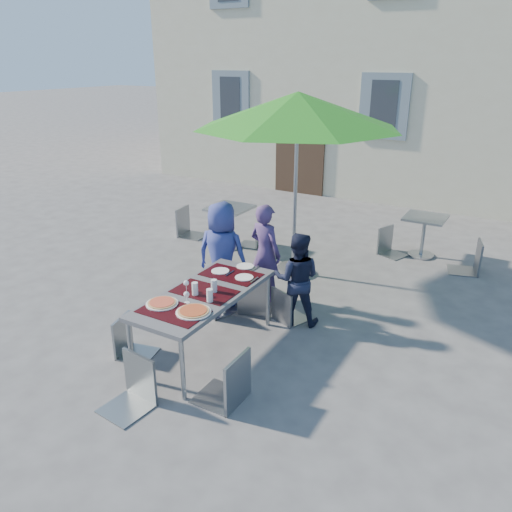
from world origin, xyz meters
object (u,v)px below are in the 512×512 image
Objects in this scene: chair_1 at (256,273)px; patio_umbrella at (298,111)px; child_1 at (265,253)px; cafe_table_0 at (230,220)px; pizza_near_left at (162,303)px; bg_chair_l_0 at (187,205)px; child_0 at (222,254)px; child_2 at (297,279)px; bg_chair_r_0 at (255,219)px; chair_3 at (127,315)px; chair_0 at (212,275)px; chair_4 at (228,349)px; chair_5 at (129,354)px; bg_chair_r_1 at (475,238)px; pizza_near_right at (193,311)px; cafe_table_1 at (424,230)px; dining_table at (205,296)px; bg_chair_l_1 at (391,225)px.

patio_umbrella is (-0.15, 1.45, 1.91)m from chair_1.
child_1 is 1.85× the size of cafe_table_0.
pizza_near_left is 4.38m from bg_chair_l_0.
child_0 reaches higher than pizza_near_left.
patio_umbrella is at bearing 95.96° from chair_1.
bg_chair_r_0 is (-1.88, 2.17, -0.11)m from child_2.
bg_chair_r_0 is (-0.77, 2.19, -0.22)m from child_0.
child_0 is at bearing 82.75° from chair_3.
pizza_near_left is at bearing -91.70° from patio_umbrella.
chair_0 is 1.89m from chair_4.
chair_5 is 4.64m from bg_chair_r_0.
bg_chair_r_1 reaches higher than chair_1.
child_2 is at bearing 94.28° from chair_4.
cafe_table_1 is at bearing 75.01° from pizza_near_right.
chair_1 reaches higher than chair_3.
cafe_table_1 is (1.28, 4.76, -0.30)m from pizza_near_right.
patio_umbrella is 3.03× the size of bg_chair_r_1.
dining_table is 1.90× the size of chair_5.
child_1 is 1.42× the size of chair_5.
pizza_near_left reaches higher than dining_table.
bg_chair_r_1 is (3.01, 4.49, 0.08)m from chair_3.
bg_chair_l_1 is (0.92, 3.04, -0.06)m from chair_1.
patio_umbrella is (-0.12, 2.53, 1.79)m from dining_table.
chair_5 is 1.30× the size of cafe_table_0.
pizza_near_right is at bearing 55.30° from child_2.
patio_umbrella is (0.59, 3.04, 1.99)m from chair_3.
chair_3 is 4.93m from bg_chair_l_1.
child_1 is 1.61× the size of chair_3.
chair_3 is at bearing -100.91° from chair_0.
bg_chair_r_1 is (2.76, 3.19, 0.03)m from chair_0.
pizza_near_left is 0.74m from chair_5.
child_2 is 1.71× the size of cafe_table_1.
cafe_table_1 is at bearing 81.71° from chair_4.
bg_chair_l_1 is at bearing -116.53° from child_2.
pizza_near_left is 2.00m from child_1.
cafe_table_0 is (-1.58, 4.19, -0.06)m from chair_5.
cafe_table_0 is at bearing -70.67° from child_0.
bg_chair_r_0 is at bearing 105.73° from pizza_near_left.
patio_umbrella is at bearing 88.30° from pizza_near_left.
chair_4 is 5.02m from cafe_table_1.
chair_4 is at bearing 74.28° from child_2.
chair_0 is 0.97× the size of chair_5.
chair_3 reaches higher than pizza_near_left.
pizza_near_left is at bearing 42.95° from child_2.
child_1 is at bearing -32.04° from bg_chair_l_0.
bg_chair_r_1 reaches higher than bg_chair_r_0.
bg_chair_r_0 reaches higher than cafe_table_1.
chair_3 reaches higher than dining_table.
pizza_near_right is 3.94m from cafe_table_0.
child_1 reaches higher than dining_table.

